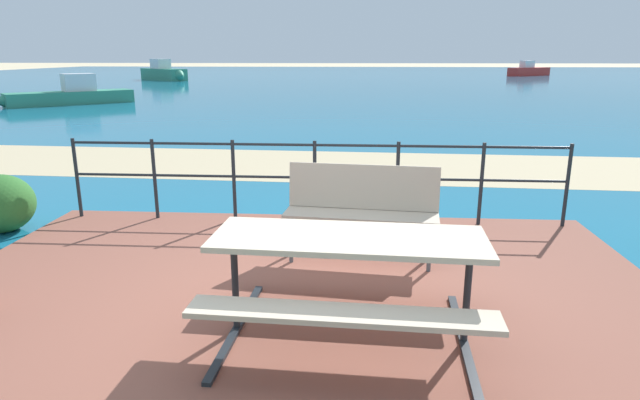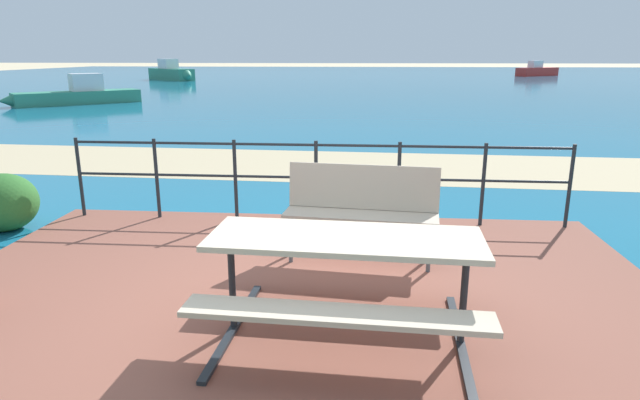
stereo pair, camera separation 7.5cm
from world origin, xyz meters
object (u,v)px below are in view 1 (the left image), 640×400
Objects in this scene: picnic_table at (349,260)px; boat_near at (70,95)px; park_bench at (362,203)px; boat_far at (529,71)px; boat_mid at (164,73)px.

picnic_table is 0.43× the size of boat_near.
park_bench is 20.51m from boat_near.
picnic_table is 0.40× the size of boat_far.
boat_mid is (-15.29, 39.22, -0.08)m from picnic_table.
boat_near reaches higher than picnic_table.
park_bench is 40.67m from boat_mid.
park_bench is at bearing -25.22° from boat_mid.
park_bench reaches higher than picnic_table.
boat_mid reaches higher than park_bench.
park_bench is (0.10, 1.57, -0.03)m from picnic_table.
boat_far is (31.70, 11.26, -0.10)m from boat_mid.
boat_near is 42.81m from boat_far.
picnic_table is at bearing 80.39° from boat_near.
boat_near is (-11.79, 18.27, -0.27)m from picnic_table.
park_bench is at bearing 89.18° from picnic_table.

